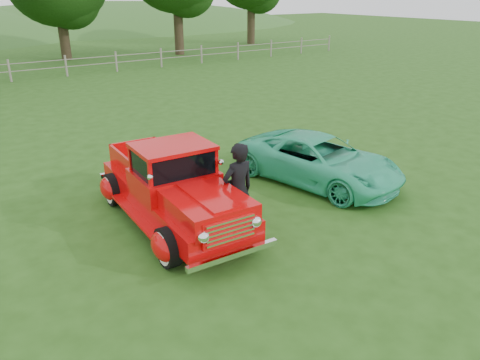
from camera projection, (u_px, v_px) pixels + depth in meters
ground at (249, 260)px, 8.73m from camera, size 140.00×140.00×0.00m
fence_line at (9, 71)px, 25.18m from camera, size 48.00×0.12×1.20m
red_pickup at (173, 188)px, 9.85m from camera, size 2.40×5.06×1.78m
teal_sedan at (319, 160)px, 12.02m from camera, size 2.91×4.73×1.22m
man at (238, 190)px, 9.26m from camera, size 0.74×0.50×1.97m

